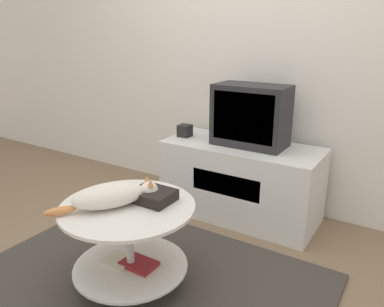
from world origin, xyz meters
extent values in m
plane|color=#7F664C|center=(0.00, 0.00, 0.00)|extent=(12.00, 12.00, 0.00)
cube|color=silver|center=(0.00, 1.47, 1.30)|extent=(8.00, 0.05, 2.60)
cube|color=#3D3833|center=(0.00, 0.00, 0.01)|extent=(1.95, 1.49, 0.02)
cube|color=silver|center=(0.08, 1.13, 0.29)|extent=(1.18, 0.52, 0.58)
cube|color=silver|center=(0.08, 0.87, 0.35)|extent=(0.53, 0.01, 0.16)
cube|color=#232326|center=(0.13, 1.16, 0.80)|extent=(0.53, 0.29, 0.45)
cube|color=black|center=(0.13, 1.01, 0.81)|extent=(0.46, 0.01, 0.35)
cube|color=black|center=(-0.41, 1.10, 0.62)|extent=(0.10, 0.10, 0.10)
cylinder|color=#B2B2B7|center=(-0.04, -0.01, 0.03)|extent=(0.30, 0.30, 0.01)
cylinder|color=#B7B7BC|center=(-0.04, -0.01, 0.26)|extent=(0.04, 0.04, 0.48)
cylinder|color=silver|center=(-0.04, -0.01, 0.14)|extent=(0.63, 0.63, 0.01)
cylinder|color=silver|center=(-0.04, -0.01, 0.50)|extent=(0.72, 0.72, 0.02)
cube|color=maroon|center=(0.00, 0.01, 0.16)|extent=(0.19, 0.13, 0.02)
cube|color=beige|center=(-0.12, -0.03, 0.16)|extent=(0.15, 0.14, 0.02)
cube|color=black|center=(0.03, 0.11, 0.54)|extent=(0.22, 0.18, 0.06)
ellipsoid|color=silver|center=(-0.11, -0.07, 0.58)|extent=(0.35, 0.41, 0.12)
sphere|color=silver|center=(0.01, 0.11, 0.56)|extent=(0.10, 0.10, 0.10)
cone|color=#D18447|center=(-0.02, 0.13, 0.62)|extent=(0.04, 0.04, 0.04)
cone|color=#D18447|center=(0.03, 0.10, 0.62)|extent=(0.04, 0.04, 0.04)
ellipsoid|color=#D18447|center=(-0.24, -0.27, 0.54)|extent=(0.12, 0.15, 0.04)
camera|label=1|loc=(1.20, -1.33, 1.38)|focal=35.00mm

